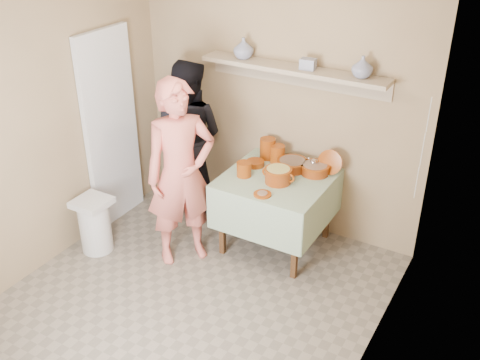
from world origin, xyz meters
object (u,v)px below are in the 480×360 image
Objects in this scene: person_helper at (187,138)px; serving_table at (277,188)px; person_cook at (181,174)px; trash_bin at (95,225)px; cazuela_rice at (278,174)px.

person_helper is 1.18m from serving_table.
serving_table is (0.68, 0.59, -0.24)m from person_cook.
person_cook is at bearing 107.99° from person_helper.
person_helper is 2.98× the size of trash_bin.
person_helper is 1.72× the size of serving_table.
person_helper reaches higher than cazuela_rice.
person_cook is at bearing -145.28° from cazuela_rice.
person_cook is at bearing -138.64° from serving_table.
cazuela_rice is at bearing 29.07° from trash_bin.
person_cook is 0.93m from serving_table.
person_cook reaches higher than trash_bin.
cazuela_rice reaches higher than serving_table.
trash_bin is at bearing 151.75° from person_cook.
person_cook is 1.06× the size of person_helper.
person_cook is 1.82× the size of serving_table.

